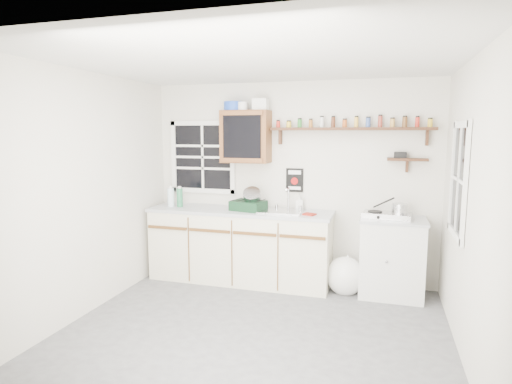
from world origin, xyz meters
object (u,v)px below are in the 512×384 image
main_cabinet (240,245)px  dish_rack (249,203)px  right_cabinet (392,257)px  upper_cabinet (246,137)px  hotplate (387,215)px  spice_shelf (351,128)px

main_cabinet → dish_rack: 0.57m
right_cabinet → upper_cabinet: 2.26m
right_cabinet → dish_rack: size_ratio=2.03×
dish_rack → hotplate: bearing=12.3°
spice_shelf → upper_cabinet: bearing=-176.9°
spice_shelf → dish_rack: (-1.19, -0.23, -0.92)m
spice_shelf → hotplate: 1.10m
upper_cabinet → spice_shelf: 1.29m
dish_rack → spice_shelf: bearing=22.4°
spice_shelf → hotplate: (0.44, -0.21, -0.99)m
upper_cabinet → spice_shelf: (1.28, 0.07, 0.11)m
upper_cabinet → hotplate: (1.73, -0.14, -0.88)m
hotplate → spice_shelf: bearing=162.2°
right_cabinet → spice_shelf: bearing=160.0°
dish_rack → hotplate: size_ratio=0.80×
upper_cabinet → main_cabinet: bearing=-103.7°
dish_rack → main_cabinet: bearing=-173.9°
upper_cabinet → dish_rack: bearing=-58.4°
spice_shelf → hotplate: bearing=-25.0°
upper_cabinet → hotplate: upper_cabinet is taller
right_cabinet → spice_shelf: spice_shelf is taller
right_cabinet → spice_shelf: 1.57m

